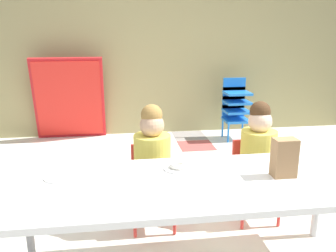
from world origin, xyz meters
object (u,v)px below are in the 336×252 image
object	(u,v)px
craft_table	(191,189)
paper_bag_brown	(284,158)
donut_powdered_on_plate	(178,165)
folded_activity_table	(69,99)
seated_child_middle_seat	(258,151)
seated_child_near_camera	(152,156)
paper_plate_near_edge	(178,168)
paper_plate_center_table	(60,177)
kid_chair_blue_stack	(236,105)

from	to	relation	value
craft_table	paper_bag_brown	size ratio (longest dim) A/B	9.45
craft_table	donut_powdered_on_plate	distance (m)	0.21
craft_table	folded_activity_table	size ratio (longest dim) A/B	1.91
seated_child_middle_seat	donut_powdered_on_plate	bearing A→B (deg)	-147.78
donut_powdered_on_plate	seated_child_near_camera	bearing A→B (deg)	105.21
paper_plate_near_edge	paper_plate_center_table	size ratio (longest dim) A/B	1.00
craft_table	paper_plate_near_edge	distance (m)	0.20
kid_chair_blue_stack	paper_plate_center_table	size ratio (longest dim) A/B	4.44
seated_child_middle_seat	paper_plate_center_table	world-z (taller)	seated_child_middle_seat
kid_chair_blue_stack	paper_bag_brown	size ratio (longest dim) A/B	3.64
craft_table	seated_child_near_camera	xyz separation A→B (m)	(-0.16, 0.61, -0.02)
kid_chair_blue_stack	paper_plate_near_edge	world-z (taller)	kid_chair_blue_stack
paper_plate_center_table	folded_activity_table	bearing A→B (deg)	95.74
paper_plate_center_table	donut_powdered_on_plate	xyz separation A→B (m)	(0.68, 0.04, 0.02)
seated_child_near_camera	seated_child_middle_seat	world-z (taller)	same
paper_plate_center_table	donut_powdered_on_plate	world-z (taller)	donut_powdered_on_plate
seated_child_near_camera	paper_bag_brown	world-z (taller)	seated_child_near_camera
paper_plate_near_edge	donut_powdered_on_plate	bearing A→B (deg)	90.00
kid_chair_blue_stack	folded_activity_table	distance (m)	2.18
paper_bag_brown	paper_plate_near_edge	size ratio (longest dim) A/B	1.22
seated_child_middle_seat	paper_plate_near_edge	world-z (taller)	seated_child_middle_seat
craft_table	paper_plate_near_edge	xyz separation A→B (m)	(-0.04, 0.19, 0.05)
craft_table	paper_plate_center_table	xyz separation A→B (m)	(-0.72, 0.15, 0.05)
paper_bag_brown	folded_activity_table	bearing A→B (deg)	117.16
donut_powdered_on_plate	paper_plate_center_table	bearing A→B (deg)	-177.00
kid_chair_blue_stack	craft_table	bearing A→B (deg)	-113.21
seated_child_middle_seat	seated_child_near_camera	bearing A→B (deg)	180.00
craft_table	paper_bag_brown	distance (m)	0.55
kid_chair_blue_stack	paper_plate_near_edge	size ratio (longest dim) A/B	4.44
seated_child_middle_seat	folded_activity_table	xyz separation A→B (m)	(-1.63, 2.37, -0.02)
folded_activity_table	paper_bag_brown	bearing A→B (deg)	-62.84
paper_bag_brown	paper_plate_near_edge	world-z (taller)	paper_bag_brown
seated_child_middle_seat	kid_chair_blue_stack	xyz separation A→B (m)	(0.53, 2.08, -0.10)
paper_plate_near_edge	paper_bag_brown	bearing A→B (deg)	-18.74
folded_activity_table	paper_plate_center_table	bearing A→B (deg)	-84.26
kid_chair_blue_stack	folded_activity_table	size ratio (longest dim) A/B	0.74
donut_powdered_on_plate	paper_plate_near_edge	bearing A→B (deg)	-90.00
craft_table	seated_child_near_camera	bearing A→B (deg)	104.35
seated_child_middle_seat	paper_plate_near_edge	size ratio (longest dim) A/B	5.10
seated_child_near_camera	seated_child_middle_seat	size ratio (longest dim) A/B	1.00
seated_child_middle_seat	donut_powdered_on_plate	xyz separation A→B (m)	(-0.67, -0.42, 0.08)
seated_child_near_camera	paper_plate_center_table	bearing A→B (deg)	-141.09
craft_table	kid_chair_blue_stack	size ratio (longest dim) A/B	2.60
seated_child_near_camera	folded_activity_table	distance (m)	2.51
paper_bag_brown	donut_powdered_on_plate	distance (m)	0.61
donut_powdered_on_plate	paper_bag_brown	bearing A→B (deg)	-18.74
seated_child_middle_seat	paper_bag_brown	distance (m)	0.64
kid_chair_blue_stack	seated_child_near_camera	bearing A→B (deg)	-122.17
craft_table	paper_plate_center_table	size ratio (longest dim) A/B	11.55
paper_bag_brown	donut_powdered_on_plate	bearing A→B (deg)	161.26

